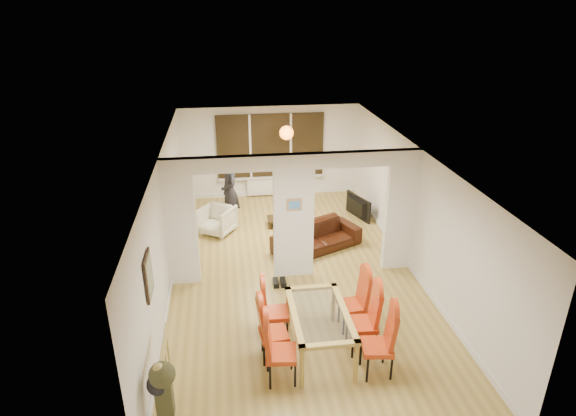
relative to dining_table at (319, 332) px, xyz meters
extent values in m
cube|color=#A88E44|center=(-0.06, 2.45, -0.38)|extent=(5.00, 9.00, 0.01)
cube|color=white|center=(-0.06, 2.45, 0.92)|extent=(5.00, 0.18, 2.60)
cube|color=black|center=(-0.06, 6.89, 1.12)|extent=(3.00, 0.08, 1.80)
cube|color=white|center=(-0.06, 6.85, -0.08)|extent=(1.40, 0.08, 0.50)
sphere|color=orange|center=(0.24, 5.75, 1.77)|extent=(0.36, 0.36, 0.36)
cube|color=gray|center=(-2.53, 0.05, 1.22)|extent=(0.04, 0.52, 0.67)
cube|color=#4C8CD8|center=(-0.06, 2.35, 1.22)|extent=(0.30, 0.03, 0.25)
imported|color=black|center=(0.63, 3.47, -0.08)|extent=(2.19, 1.58, 0.60)
imported|color=beige|center=(-1.61, 4.60, -0.03)|extent=(1.02, 1.03, 0.68)
imported|color=black|center=(-1.27, 4.97, 0.54)|extent=(0.75, 0.58, 1.84)
imported|color=black|center=(1.94, 5.02, -0.08)|extent=(1.01, 0.47, 0.59)
cylinder|color=#143F19|center=(0.15, 4.91, -0.02)|extent=(0.07, 0.07, 0.29)
imported|color=#2F2210|center=(0.34, 4.75, -0.14)|extent=(0.22, 0.22, 0.05)
camera|label=1|loc=(-1.34, -6.14, 4.86)|focal=30.00mm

